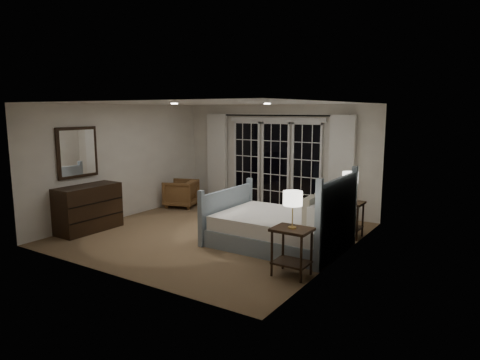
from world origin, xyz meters
The scene contains 20 objects.
floor centered at (0.00, 0.00, 0.00)m, with size 5.00×5.00×0.00m, color brown.
ceiling centered at (0.00, 0.00, 2.50)m, with size 5.00×5.00×0.00m, color white.
wall_left centered at (-2.50, 0.00, 1.25)m, with size 0.02×5.00×2.50m, color white.
wall_right centered at (2.50, 0.00, 1.25)m, with size 0.02×5.00×2.50m, color white.
wall_back centered at (0.00, 2.50, 1.25)m, with size 5.00×0.02×2.50m, color white.
wall_front centered at (0.00, -2.50, 1.25)m, with size 5.00×0.02×2.50m, color white.
french_doors centered at (0.00, 2.46, 1.09)m, with size 2.50×0.04×2.20m.
curtain_rod centered at (0.00, 2.40, 2.25)m, with size 0.03×0.03×3.50m, color black.
curtain_left centered at (-1.65, 2.38, 1.15)m, with size 0.55×0.10×2.25m, color white.
curtain_right centered at (1.65, 2.38, 1.15)m, with size 0.55×0.10×2.25m, color white.
downlight_a centered at (0.80, 0.60, 2.49)m, with size 0.12×0.12×0.01m, color white.
downlight_b centered at (-0.60, -0.40, 2.49)m, with size 0.12×0.12×0.01m, color white.
bed centered at (1.42, 0.05, 0.33)m, with size 2.23×1.60×1.30m.
nightstand_left centered at (2.19, -1.11, 0.47)m, with size 0.55×0.44×0.71m.
nightstand_right centered at (2.24, 1.22, 0.45)m, with size 0.52×0.42×0.68m.
lamp_left centered at (2.19, -1.11, 1.13)m, with size 0.28×0.28×0.54m.
lamp_right centered at (2.24, 1.22, 1.13)m, with size 0.29×0.29×0.56m.
armchair centered at (-2.10, 1.46, 0.34)m, with size 0.72×0.74×0.67m, color brown.
dresser centered at (-2.23, -1.17, 0.46)m, with size 0.55×1.28×0.91m.
mirror centered at (-2.47, -1.17, 1.55)m, with size 0.05×0.85×1.00m.
Camera 1 is at (4.76, -6.47, 2.38)m, focal length 32.00 mm.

